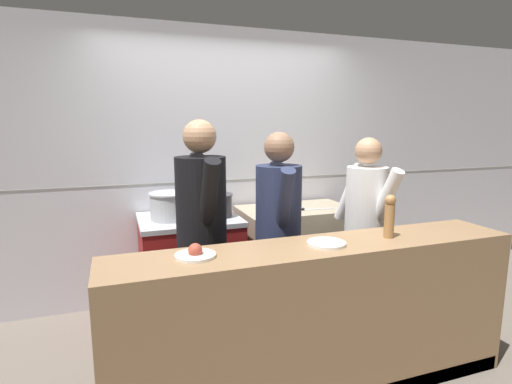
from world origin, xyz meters
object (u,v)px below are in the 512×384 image
at_px(plated_dish_main, 195,254).
at_px(oven_range, 190,266).
at_px(stock_pot, 170,205).
at_px(chef_head_cook, 202,230).
at_px(sauce_pot, 214,205).
at_px(chef_sous, 278,232).
at_px(pepper_mill, 390,215).
at_px(chef_line, 365,225).
at_px(plated_dish_appetiser, 326,243).
at_px(chefs_knife, 310,209).
at_px(mixing_bowl_steel, 293,202).

bearing_deg(plated_dish_main, oven_range, 81.43).
relative_size(stock_pot, chef_head_cook, 0.21).
distance_m(sauce_pot, chef_sous, 0.79).
bearing_deg(chef_sous, pepper_mill, -35.13).
bearing_deg(pepper_mill, chef_sous, 133.17).
distance_m(plated_dish_main, pepper_mill, 1.26).
bearing_deg(chef_head_cook, plated_dish_main, -107.03).
bearing_deg(pepper_mill, chef_line, 68.02).
xyz_separation_m(stock_pot, pepper_mill, (1.22, -1.31, 0.11)).
height_order(chef_head_cook, chef_line, chef_head_cook).
relative_size(pepper_mill, chef_head_cook, 0.16).
bearing_deg(sauce_pot, plated_dish_appetiser, -73.61).
bearing_deg(chef_head_cook, plated_dish_appetiser, -46.91).
distance_m(oven_range, stock_pot, 0.59).
height_order(oven_range, chefs_knife, chefs_knife).
bearing_deg(chef_head_cook, mixing_bowl_steel, 33.81).
height_order(mixing_bowl_steel, chefs_knife, mixing_bowl_steel).
xyz_separation_m(stock_pot, chef_sous, (0.69, -0.75, -0.10)).
height_order(sauce_pot, plated_dish_main, sauce_pot).
height_order(chefs_knife, plated_dish_main, plated_dish_main).
height_order(chefs_knife, plated_dish_appetiser, plated_dish_appetiser).
bearing_deg(chef_head_cook, sauce_pot, 67.12).
bearing_deg(chef_line, plated_dish_main, -169.81).
xyz_separation_m(pepper_mill, chef_head_cook, (-1.09, 0.63, -0.16)).
distance_m(oven_range, plated_dish_main, 1.41).
bearing_deg(chef_sous, mixing_bowl_steel, 70.62).
height_order(sauce_pot, plated_dish_appetiser, sauce_pot).
xyz_separation_m(mixing_bowl_steel, chefs_knife, (0.10, -0.18, -0.04)).
height_order(plated_dish_appetiser, chef_line, chef_line).
relative_size(mixing_bowl_steel, plated_dish_main, 0.92).
distance_m(chefs_knife, chef_head_cook, 1.29).
bearing_deg(stock_pot, chefs_knife, -4.62).
bearing_deg(chef_head_cook, chefs_knife, 24.88).
bearing_deg(chefs_knife, pepper_mill, -92.72).
bearing_deg(mixing_bowl_steel, chef_line, -70.43).
bearing_deg(plated_dish_appetiser, chefs_knife, 67.08).
bearing_deg(chef_line, chefs_knife, 96.40).
xyz_separation_m(oven_range, mixing_bowl_steel, (1.02, 0.06, 0.51)).
relative_size(sauce_pot, plated_dish_appetiser, 1.37).
distance_m(stock_pot, plated_dish_appetiser, 1.52).
relative_size(chefs_knife, chef_line, 0.26).
xyz_separation_m(stock_pot, sauce_pot, (0.38, -0.02, -0.02)).
bearing_deg(stock_pot, mixing_bowl_steel, 3.57).
distance_m(plated_dish_main, plated_dish_appetiser, 0.80).
height_order(mixing_bowl_steel, plated_dish_appetiser, mixing_bowl_steel).
xyz_separation_m(chef_head_cook, chef_sous, (0.56, -0.06, -0.05)).
bearing_deg(stock_pot, chef_sous, -47.44).
bearing_deg(chef_line, oven_range, 140.29).
distance_m(sauce_pot, plated_dish_main, 1.32).
bearing_deg(plated_dish_appetiser, pepper_mill, 0.39).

